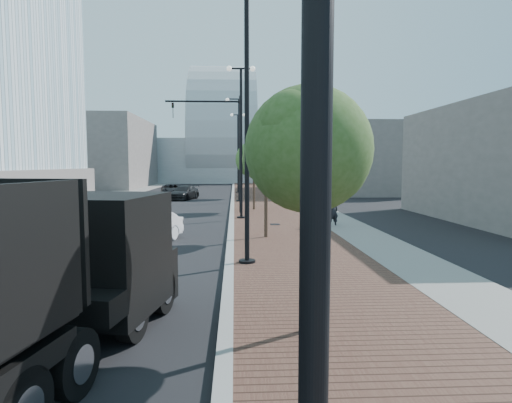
{
  "coord_description": "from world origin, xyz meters",
  "views": [
    {
      "loc": [
        0.19,
        -4.15,
        3.41
      ],
      "look_at": [
        1.0,
        12.0,
        2.0
      ],
      "focal_mm": 30.0,
      "sensor_mm": 36.0,
      "label": 1
    }
  ],
  "objects": [
    {
      "name": "sidewalk",
      "position": [
        3.5,
        40.0,
        0.06
      ],
      "size": [
        7.0,
        140.0,
        0.12
      ],
      "primitive_type": "cube",
      "color": "#4C2D23",
      "rests_on": "ground"
    },
    {
      "name": "concrete_strip",
      "position": [
        6.2,
        40.0,
        0.07
      ],
      "size": [
        2.4,
        140.0,
        0.13
      ],
      "primitive_type": "cube",
      "color": "slate",
      "rests_on": "ground"
    },
    {
      "name": "curb",
      "position": [
        0.0,
        40.0,
        0.07
      ],
      "size": [
        0.3,
        140.0,
        0.14
      ],
      "primitive_type": "cube",
      "color": "gray",
      "rests_on": "ground"
    },
    {
      "name": "west_sidewalk",
      "position": [
        -13.0,
        40.0,
        0.06
      ],
      "size": [
        4.0,
        140.0,
        0.12
      ],
      "primitive_type": "cube",
      "color": "slate",
      "rests_on": "ground"
    },
    {
      "name": "white_sedan",
      "position": [
        -3.61,
        14.19,
        0.68
      ],
      "size": [
        2.82,
        4.34,
        1.35
      ],
      "primitive_type": "imported",
      "rotation": [
        0.0,
        0.0,
        -0.37
      ],
      "color": "white",
      "rests_on": "ground"
    },
    {
      "name": "dark_car_mid",
      "position": [
        -6.73,
        43.07,
        0.63
      ],
      "size": [
        3.04,
        4.88,
        1.26
      ],
      "primitive_type": "imported",
      "rotation": [
        0.0,
        0.0,
        0.22
      ],
      "color": "black",
      "rests_on": "ground"
    },
    {
      "name": "dark_car_far",
      "position": [
        -4.75,
        37.58,
        0.67
      ],
      "size": [
        3.09,
        4.94,
        1.34
      ],
      "primitive_type": "imported",
      "rotation": [
        0.0,
        0.0,
        -0.28
      ],
      "color": "black",
      "rests_on": "ground"
    },
    {
      "name": "pedestrian",
      "position": [
        5.44,
        18.42,
        0.94
      ],
      "size": [
        0.79,
        0.64,
        1.88
      ],
      "primitive_type": "imported",
      "rotation": [
        0.0,
        0.0,
        3.46
      ],
      "color": "black",
      "rests_on": "ground"
    },
    {
      "name": "streetlight_1",
      "position": [
        0.49,
        10.0,
        4.34
      ],
      "size": [
        1.44,
        0.56,
        9.21
      ],
      "color": "black",
      "rests_on": "ground"
    },
    {
      "name": "streetlight_2",
      "position": [
        0.6,
        22.0,
        4.82
      ],
      "size": [
        1.72,
        0.56,
        9.28
      ],
      "color": "black",
      "rests_on": "ground"
    },
    {
      "name": "streetlight_3",
      "position": [
        0.49,
        34.0,
        4.34
      ],
      "size": [
        1.44,
        0.56,
        9.21
      ],
      "color": "black",
      "rests_on": "ground"
    },
    {
      "name": "streetlight_4",
      "position": [
        0.6,
        46.0,
        4.82
      ],
      "size": [
        1.72,
        0.56,
        9.28
      ],
      "color": "black",
      "rests_on": "ground"
    },
    {
      "name": "traffic_mast",
      "position": [
        -0.3,
        25.0,
        4.98
      ],
      "size": [
        5.09,
        0.2,
        8.0
      ],
      "color": "black",
      "rests_on": "ground"
    },
    {
      "name": "tree_0",
      "position": [
        1.65,
        4.02,
        3.68
      ],
      "size": [
        2.47,
        2.44,
        4.91
      ],
      "color": "#382619",
      "rests_on": "ground"
    },
    {
      "name": "tree_1",
      "position": [
        1.65,
        15.02,
        3.62
      ],
      "size": [
        2.23,
        2.15,
        4.71
      ],
      "color": "#382619",
      "rests_on": "ground"
    },
    {
      "name": "tree_2",
      "position": [
        1.65,
        27.02,
        3.76
      ],
      "size": [
        2.67,
        2.67,
        5.11
      ],
      "color": "#382619",
      "rests_on": "ground"
    },
    {
      "name": "tree_3",
      "position": [
        1.65,
        39.02,
        3.66
      ],
      "size": [
        2.52,
        2.5,
        4.92
      ],
      "color": "#382619",
      "rests_on": "ground"
    },
    {
      "name": "convention_center",
      "position": [
        -2.0,
        85.0,
        6.0
      ],
      "size": [
        50.0,
        30.0,
        50.0
      ],
      "color": "#9BA2A5",
      "rests_on": "ground"
    },
    {
      "name": "commercial_block_nw",
      "position": [
        -20.0,
        60.0,
        5.0
      ],
      "size": [
        14.0,
        20.0,
        10.0
      ],
      "primitive_type": "cube",
      "color": "#645D5A",
      "rests_on": "ground"
    },
    {
      "name": "commercial_block_ne",
      "position": [
        16.0,
        50.0,
        4.0
      ],
      "size": [
        12.0,
        22.0,
        8.0
      ],
      "primitive_type": "cube",
      "color": "#625C58",
      "rests_on": "ground"
    },
    {
      "name": "utility_cover_1",
      "position": [
        2.4,
        8.0,
        0.13
      ],
      "size": [
        0.5,
        0.5,
        0.02
      ],
      "primitive_type": "cube",
      "color": "black",
      "rests_on": "sidewalk"
    },
    {
      "name": "utility_cover_2",
      "position": [
        2.4,
        19.0,
        0.13
      ],
      "size": [
        0.5,
        0.5,
        0.02
      ],
      "primitive_type": "cube",
      "color": "black",
      "rests_on": "sidewalk"
    }
  ]
}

